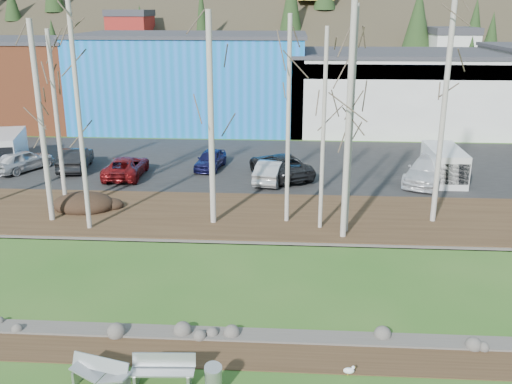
# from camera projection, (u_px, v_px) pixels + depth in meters

# --- Properties ---
(dirt_strip) EXTENTS (80.00, 1.80, 0.03)m
(dirt_strip) POSITION_uv_depth(u_px,v_px,m) (189.00, 351.00, 18.18)
(dirt_strip) COLOR #382616
(dirt_strip) RESTS_ON ground
(near_bank_rocks) EXTENTS (80.00, 0.80, 0.50)m
(near_bank_rocks) POSITION_uv_depth(u_px,v_px,m) (194.00, 335.00, 19.13)
(near_bank_rocks) COLOR #47423D
(near_bank_rocks) RESTS_ON ground
(river) EXTENTS (80.00, 8.00, 0.90)m
(river) POSITION_uv_depth(u_px,v_px,m) (211.00, 279.00, 23.03)
(river) COLOR black
(river) RESTS_ON ground
(far_bank_rocks) EXTENTS (80.00, 0.80, 0.46)m
(far_bank_rocks) POSITION_uv_depth(u_px,v_px,m) (223.00, 240.00, 26.92)
(far_bank_rocks) COLOR #47423D
(far_bank_rocks) RESTS_ON ground
(far_bank) EXTENTS (80.00, 7.00, 0.15)m
(far_bank) POSITION_uv_depth(u_px,v_px,m) (230.00, 215.00, 29.93)
(far_bank) COLOR #382616
(far_bank) RESTS_ON ground
(parking_lot) EXTENTS (80.00, 14.00, 0.14)m
(parking_lot) POSITION_uv_depth(u_px,v_px,m) (247.00, 163.00, 39.90)
(parking_lot) COLOR black
(parking_lot) RESTS_ON ground
(building_brick) EXTENTS (16.32, 12.24, 7.80)m
(building_brick) POSITION_uv_depth(u_px,v_px,m) (4.00, 81.00, 53.50)
(building_brick) COLOR #984727
(building_brick) RESTS_ON ground
(building_blue) EXTENTS (20.40, 12.24, 8.30)m
(building_blue) POSITION_uv_depth(u_px,v_px,m) (194.00, 80.00, 52.30)
(building_blue) COLOR #0C67B1
(building_blue) RESTS_ON ground
(building_white) EXTENTS (18.36, 12.24, 6.80)m
(building_white) POSITION_uv_depth(u_px,v_px,m) (391.00, 90.00, 51.40)
(building_white) COLOR #B8B9B4
(building_white) RESTS_ON ground
(bench_intact) EXTENTS (1.87, 0.66, 0.92)m
(bench_intact) POSITION_uv_depth(u_px,v_px,m) (163.00, 370.00, 16.49)
(bench_intact) COLOR #A7AAAC
(bench_intact) RESTS_ON ground
(bench_damaged) EXTENTS (1.92, 1.06, 0.81)m
(bench_damaged) POSITION_uv_depth(u_px,v_px,m) (101.00, 373.00, 16.44)
(bench_damaged) COLOR #A7AAAC
(bench_damaged) RESTS_ON ground
(litter_bin) EXTENTS (0.63, 0.63, 0.84)m
(litter_bin) POSITION_uv_depth(u_px,v_px,m) (213.00, 381.00, 16.07)
(litter_bin) COLOR #A7AAAC
(litter_bin) RESTS_ON ground
(seagull) EXTENTS (0.39, 0.19, 0.28)m
(seagull) POSITION_uv_depth(u_px,v_px,m) (349.00, 370.00, 16.99)
(seagull) COLOR gold
(seagull) RESTS_ON ground
(dirt_mound) EXTENTS (3.33, 2.35, 0.65)m
(dirt_mound) POSITION_uv_depth(u_px,v_px,m) (84.00, 203.00, 30.61)
(dirt_mound) COLOR black
(dirt_mound) RESTS_ON far_bank
(birch_1) EXTENTS (0.23, 0.23, 9.34)m
(birch_1) POSITION_uv_depth(u_px,v_px,m) (57.00, 123.00, 29.38)
(birch_1) COLOR beige
(birch_1) RESTS_ON far_bank
(birch_2) EXTENTS (0.27, 0.27, 9.86)m
(birch_2) POSITION_uv_depth(u_px,v_px,m) (41.00, 124.00, 27.62)
(birch_2) COLOR beige
(birch_2) RESTS_ON far_bank
(birch_3) EXTENTS (0.22, 0.22, 10.87)m
(birch_3) POSITION_uv_depth(u_px,v_px,m) (79.00, 118.00, 26.38)
(birch_3) COLOR beige
(birch_3) RESTS_ON far_bank
(birch_4) EXTENTS (0.29, 0.29, 10.26)m
(birch_4) POSITION_uv_depth(u_px,v_px,m) (211.00, 122.00, 27.22)
(birch_4) COLOR beige
(birch_4) RESTS_ON far_bank
(birch_5) EXTENTS (0.21, 0.21, 10.08)m
(birch_5) POSITION_uv_depth(u_px,v_px,m) (288.00, 123.00, 27.43)
(birch_5) COLOR beige
(birch_5) RESTS_ON far_bank
(birch_6) EXTENTS (0.19, 0.19, 9.55)m
(birch_6) POSITION_uv_depth(u_px,v_px,m) (323.00, 132.00, 26.64)
(birch_6) COLOR beige
(birch_6) RESTS_ON far_bank
(birch_7) EXTENTS (0.27, 0.27, 10.67)m
(birch_7) POSITION_uv_depth(u_px,v_px,m) (348.00, 125.00, 25.36)
(birch_7) COLOR beige
(birch_7) RESTS_ON far_bank
(birch_8) EXTENTS (0.25, 0.25, 10.51)m
(birch_8) POSITION_uv_depth(u_px,v_px,m) (351.00, 124.00, 26.05)
(birch_8) COLOR beige
(birch_8) RESTS_ON far_bank
(birch_9) EXTENTS (0.26, 0.26, 12.51)m
(birch_9) POSITION_uv_depth(u_px,v_px,m) (445.00, 97.00, 27.04)
(birch_9) COLOR beige
(birch_9) RESTS_ON far_bank
(car_0) EXTENTS (3.36, 4.57, 1.45)m
(car_0) POSITION_uv_depth(u_px,v_px,m) (22.00, 160.00, 37.66)
(car_0) COLOR silver
(car_0) RESTS_ON parking_lot
(car_1) EXTENTS (2.22, 4.69, 1.49)m
(car_1) POSITION_uv_depth(u_px,v_px,m) (75.00, 159.00, 37.95)
(car_1) COLOR black
(car_1) RESTS_ON parking_lot
(car_2) EXTENTS (2.32, 4.81, 1.32)m
(car_2) POSITION_uv_depth(u_px,v_px,m) (126.00, 167.00, 36.34)
(car_2) COLOR maroon
(car_2) RESTS_ON parking_lot
(car_3) EXTENTS (2.01, 3.92, 1.28)m
(car_3) POSITION_uv_depth(u_px,v_px,m) (210.00, 159.00, 38.16)
(car_3) COLOR #171748
(car_3) RESTS_ON parking_lot
(car_4) EXTENTS (2.20, 4.45, 1.40)m
(car_4) POSITION_uv_depth(u_px,v_px,m) (271.00, 171.00, 35.27)
(car_4) COLOR #B9B8BB
(car_4) RESTS_ON parking_lot
(car_5) EXTENTS (4.77, 6.00, 1.52)m
(car_5) POSITION_uv_depth(u_px,v_px,m) (280.00, 165.00, 36.30)
(car_5) COLOR black
(car_5) RESTS_ON parking_lot
(car_6) EXTENTS (4.19, 5.80, 1.56)m
(car_6) POSITION_uv_depth(u_px,v_px,m) (428.00, 170.00, 35.09)
(car_6) COLOR silver
(car_6) RESTS_ON parking_lot
(van_white) EXTENTS (1.94, 4.65, 2.03)m
(van_white) POSITION_uv_depth(u_px,v_px,m) (445.00, 165.00, 35.37)
(van_white) COLOR white
(van_white) RESTS_ON parking_lot
(van_grey) EXTENTS (3.35, 5.35, 2.18)m
(van_grey) POSITION_uv_depth(u_px,v_px,m) (5.00, 150.00, 38.87)
(van_grey) COLOR silver
(van_grey) RESTS_ON parking_lot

